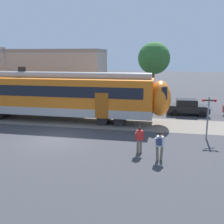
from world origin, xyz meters
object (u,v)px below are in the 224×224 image
at_px(parked_car_black, 187,107).
at_px(crossing_signal, 208,111).
at_px(pedestrian_red, 139,138).
at_px(pedestrian_white, 160,144).

bearing_deg(parked_car_black, crossing_signal, -84.84).
relative_size(parked_car_black, crossing_signal, 1.34).
distance_m(pedestrian_red, crossing_signal, 5.79).
bearing_deg(pedestrian_red, parked_car_black, 71.74).
bearing_deg(pedestrian_white, pedestrian_red, 142.49).
distance_m(pedestrian_red, parked_car_black, 11.79).
height_order(parked_car_black, crossing_signal, crossing_signal).
height_order(pedestrian_white, crossing_signal, crossing_signal).
bearing_deg(pedestrian_red, crossing_signal, 39.78).
xyz_separation_m(pedestrian_red, crossing_signal, (4.38, 3.64, 1.05)).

